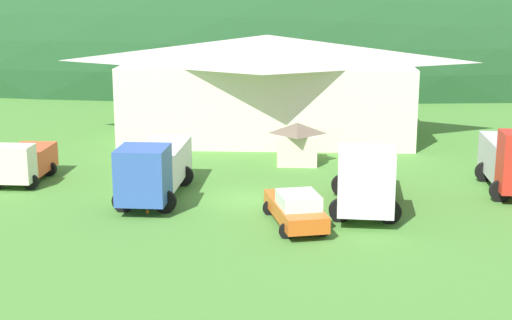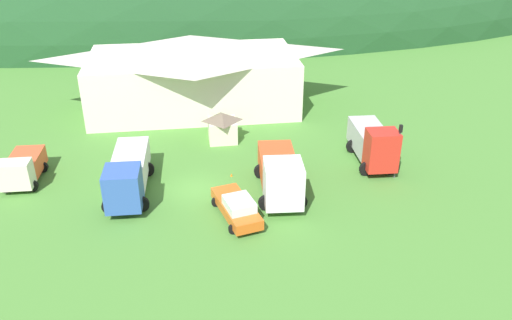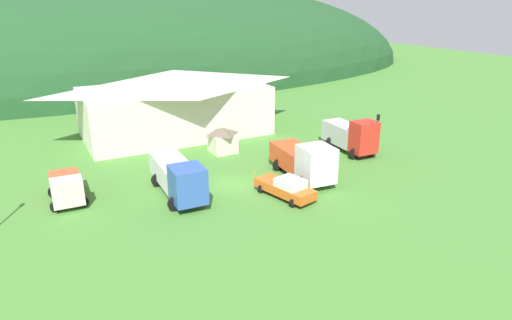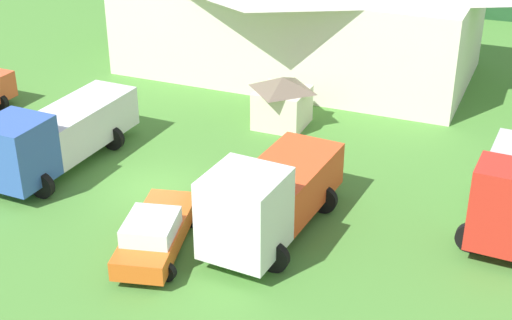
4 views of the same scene
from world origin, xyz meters
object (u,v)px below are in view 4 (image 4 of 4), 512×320
(service_pickup_orange, at_px, (156,232))
(play_shed_cream, at_px, (282,101))
(depot_building, at_px, (300,7))
(box_truck_blue, at_px, (56,134))
(traffic_cone_near_pickup, at_px, (26,194))
(traffic_cone_mid_row, at_px, (229,183))
(heavy_rig_white, at_px, (269,197))

(service_pickup_orange, bearing_deg, play_shed_cream, 165.64)
(play_shed_cream, bearing_deg, depot_building, 104.59)
(play_shed_cream, distance_m, service_pickup_orange, 12.21)
(box_truck_blue, distance_m, traffic_cone_near_pickup, 2.96)
(play_shed_cream, height_order, traffic_cone_mid_row, play_shed_cream)
(play_shed_cream, bearing_deg, box_truck_blue, -131.80)
(box_truck_blue, relative_size, service_pickup_orange, 1.53)
(traffic_cone_mid_row, bearing_deg, traffic_cone_near_pickup, -150.84)
(play_shed_cream, bearing_deg, heavy_rig_white, -71.63)
(depot_building, relative_size, box_truck_blue, 2.55)
(depot_building, distance_m, box_truck_blue, 17.16)
(depot_building, distance_m, service_pickup_orange, 20.64)
(play_shed_cream, relative_size, box_truck_blue, 0.31)
(depot_building, distance_m, heavy_rig_white, 18.74)
(depot_building, distance_m, play_shed_cream, 8.74)
(heavy_rig_white, xyz_separation_m, traffic_cone_near_pickup, (-10.40, -0.86, -1.71))
(depot_building, height_order, box_truck_blue, depot_building)
(play_shed_cream, xyz_separation_m, traffic_cone_near_pickup, (-7.17, -10.58, -1.30))
(heavy_rig_white, distance_m, service_pickup_orange, 4.22)
(traffic_cone_mid_row, bearing_deg, service_pickup_orange, -91.84)
(depot_building, distance_m, traffic_cone_near_pickup, 19.73)
(heavy_rig_white, height_order, service_pickup_orange, heavy_rig_white)
(box_truck_blue, height_order, heavy_rig_white, heavy_rig_white)
(traffic_cone_mid_row, bearing_deg, depot_building, 98.67)
(box_truck_blue, bearing_deg, heavy_rig_white, 83.05)
(depot_building, relative_size, service_pickup_orange, 3.91)
(box_truck_blue, bearing_deg, traffic_cone_near_pickup, 3.66)
(service_pickup_orange, distance_m, traffic_cone_mid_row, 5.75)
(heavy_rig_white, bearing_deg, depot_building, -159.29)
(heavy_rig_white, bearing_deg, traffic_cone_mid_row, -131.81)
(depot_building, bearing_deg, service_pickup_orange, -84.24)
(play_shed_cream, xyz_separation_m, service_pickup_orange, (-0.07, -12.20, -0.47))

